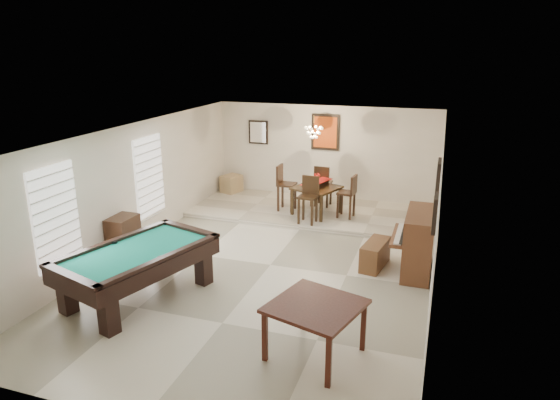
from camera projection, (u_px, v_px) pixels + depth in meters
The scene contains 26 objects.
ground_plane at pixel (270, 265), 9.73m from camera, with size 6.00×9.00×0.02m, color beige.
wall_back at pixel (325, 154), 13.42m from camera, with size 6.00×0.04×2.60m, color silver.
wall_front at pixel (129, 322), 5.25m from camera, with size 6.00×0.04×2.60m, color silver.
wall_left at pixel (132, 188), 10.23m from camera, with size 0.04×9.00×2.60m, color silver.
wall_right at pixel (437, 218), 8.44m from camera, with size 0.04×9.00×2.60m, color silver.
ceiling at pixel (270, 132), 8.95m from camera, with size 6.00×9.00×0.04m, color white.
dining_step at pixel (313, 212), 12.66m from camera, with size 6.00×2.50×0.12m, color beige.
window_left_front at pixel (56, 217), 8.20m from camera, with size 0.06×1.00×1.70m, color white.
window_left_rear at pixel (149, 176), 10.74m from camera, with size 0.06×1.00×1.70m, color white.
pool_table at pixel (139, 274), 8.37m from camera, with size 1.37×2.53×0.84m, color black, non-canonical shape.
square_table at pixel (315, 330), 6.79m from camera, with size 1.12×1.12×0.78m, color black, non-canonical shape.
upright_piano at pixel (411, 242), 9.32m from camera, with size 0.79×1.40×1.17m, color brown, non-canonical shape.
piano_bench at pixel (375, 254), 9.58m from camera, with size 0.35×0.90×0.50m, color brown.
apothecary_chest at pixel (124, 240), 9.73m from camera, with size 0.42×0.62×0.94m, color black.
dining_table at pixel (316, 198), 12.21m from camera, with size 0.97×0.97×0.81m, color black, non-canonical shape.
flower_vase at pixel (317, 178), 12.06m from camera, with size 0.13×0.13×0.22m, color #B3140F, non-canonical shape.
dining_chair_south at pixel (308, 200), 11.53m from camera, with size 0.40×0.40×1.09m, color black, non-canonical shape.
dining_chair_north at pixel (323, 186), 12.81m from camera, with size 0.40×0.40×1.07m, color black, non-canonical shape.
dining_chair_west at pixel (287, 188), 12.44m from camera, with size 0.43×0.43×1.15m, color black, non-canonical shape.
dining_chair_east at pixel (346, 196), 11.93m from camera, with size 0.39×0.39×1.05m, color black, non-canonical shape.
corner_bench at pixel (231, 184), 14.10m from camera, with size 0.43×0.53×0.48m, color tan.
chandelier at pixel (314, 128), 11.98m from camera, with size 0.44×0.44×0.60m, color #FFE5B2, non-canonical shape.
back_painting at pixel (325, 132), 13.21m from camera, with size 0.75×0.06×0.95m, color #D84C14.
back_mirror at pixel (258, 132), 13.81m from camera, with size 0.55×0.06×0.65m, color white.
right_picture_upper at pixel (438, 179), 8.55m from camera, with size 0.06×0.55×0.65m, color slate.
right_picture_lower at pixel (435, 213), 7.43m from camera, with size 0.06×0.45×0.55m, color gray.
Camera 1 is at (2.96, -8.41, 4.08)m, focal length 32.00 mm.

